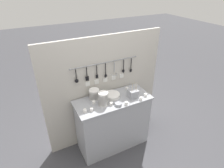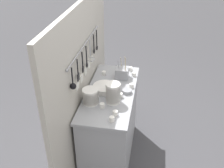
# 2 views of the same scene
# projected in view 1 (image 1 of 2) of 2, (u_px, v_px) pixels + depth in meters

# --- Properties ---
(ground_plane) EXTENTS (20.00, 20.00, 0.00)m
(ground_plane) POSITION_uv_depth(u_px,v_px,m) (113.00, 143.00, 3.26)
(ground_plane) COLOR #424247
(counter) EXTENTS (1.16, 0.50, 0.91)m
(counter) POSITION_uv_depth(u_px,v_px,m) (113.00, 123.00, 3.03)
(counter) COLOR #9EA0A8
(counter) RESTS_ON ground
(back_wall) EXTENTS (1.96, 0.11, 1.82)m
(back_wall) POSITION_uv_depth(u_px,v_px,m) (105.00, 91.00, 3.03)
(back_wall) COLOR #BCB7AD
(back_wall) RESTS_ON ground
(bowl_stack_back_corner) EXTENTS (0.15, 0.15, 0.15)m
(bowl_stack_back_corner) POSITION_uv_depth(u_px,v_px,m) (94.00, 94.00, 2.79)
(bowl_stack_back_corner) COLOR white
(bowl_stack_back_corner) RESTS_ON counter
(bowl_stack_tall_left) EXTENTS (0.14, 0.14, 0.21)m
(bowl_stack_tall_left) POSITION_uv_depth(u_px,v_px,m) (103.00, 99.00, 2.64)
(bowl_stack_tall_left) COLOR white
(bowl_stack_tall_left) RESTS_ON counter
(plate_stack) EXTENTS (0.25, 0.25, 0.05)m
(plate_stack) POSITION_uv_depth(u_px,v_px,m) (112.00, 95.00, 2.85)
(plate_stack) COLOR white
(plate_stack) RESTS_ON counter
(steel_mixing_bowl) EXTENTS (0.10, 0.10, 0.04)m
(steel_mixing_bowl) POSITION_uv_depth(u_px,v_px,m) (118.00, 104.00, 2.67)
(steel_mixing_bowl) COLOR #93969E
(steel_mixing_bowl) RESTS_ON counter
(cutlery_caddy) EXTENTS (0.14, 0.14, 0.27)m
(cutlery_caddy) POSITION_uv_depth(u_px,v_px,m) (133.00, 93.00, 2.83)
(cutlery_caddy) COLOR #93969E
(cutlery_caddy) RESTS_ON counter
(cup_by_caddy) EXTENTS (0.05, 0.05, 0.05)m
(cup_by_caddy) POSITION_uv_depth(u_px,v_px,m) (111.00, 104.00, 2.67)
(cup_by_caddy) COLOR white
(cup_by_caddy) RESTS_ON counter
(cup_front_left) EXTENTS (0.05, 0.05, 0.05)m
(cup_front_left) POSITION_uv_depth(u_px,v_px,m) (92.00, 110.00, 2.55)
(cup_front_left) COLOR white
(cup_front_left) RESTS_ON counter
(cup_back_right) EXTENTS (0.05, 0.05, 0.05)m
(cup_back_right) POSITION_uv_depth(u_px,v_px,m) (127.00, 89.00, 3.03)
(cup_back_right) COLOR white
(cup_back_right) RESTS_ON counter
(cup_edge_far) EXTENTS (0.05, 0.05, 0.05)m
(cup_edge_far) POSITION_uv_depth(u_px,v_px,m) (146.00, 95.00, 2.87)
(cup_edge_far) COLOR white
(cup_edge_far) RESTS_ON counter
(cup_beside_plates) EXTENTS (0.05, 0.05, 0.05)m
(cup_beside_plates) POSITION_uv_depth(u_px,v_px,m) (141.00, 99.00, 2.78)
(cup_beside_plates) COLOR white
(cup_beside_plates) RESTS_ON counter
(cup_front_right) EXTENTS (0.05, 0.05, 0.05)m
(cup_front_right) POSITION_uv_depth(u_px,v_px,m) (85.00, 111.00, 2.53)
(cup_front_right) COLOR white
(cup_front_right) RESTS_ON counter
(cup_edge_near) EXTENTS (0.05, 0.05, 0.05)m
(cup_edge_near) POSITION_uv_depth(u_px,v_px,m) (94.00, 102.00, 2.70)
(cup_edge_near) COLOR white
(cup_edge_near) RESTS_ON counter
(cup_back_left) EXTENTS (0.05, 0.05, 0.05)m
(cup_back_left) POSITION_uv_depth(u_px,v_px,m) (126.00, 103.00, 2.68)
(cup_back_left) COLOR white
(cup_back_left) RESTS_ON counter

